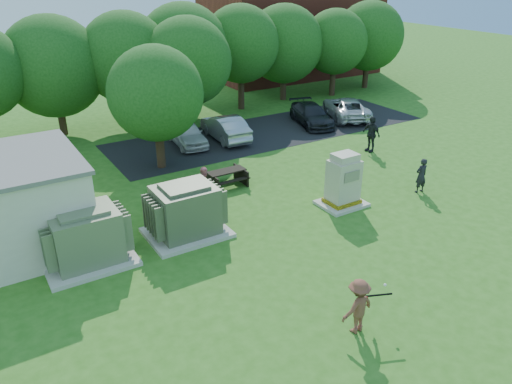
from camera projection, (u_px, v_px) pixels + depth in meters
ground at (318, 269)px, 16.98m from camera, size 120.00×120.00×0.00m
brick_building at (292, 29)px, 44.72m from camera, size 15.00×8.00×8.00m
parking_strip at (271, 131)px, 30.74m from camera, size 20.00×6.00×0.01m
transformer_left at (86, 238)px, 16.94m from camera, size 3.00×2.40×2.07m
transformer_right at (186, 212)px, 18.71m from camera, size 3.00×2.40×2.07m
generator_cabinet at (343, 183)px, 20.99m from camera, size 1.92×1.57×2.34m
picnic_table at (227, 176)px, 23.05m from camera, size 1.79×1.34×0.76m
batter at (358, 306)px, 13.79m from camera, size 1.14×0.72×1.68m
person_by_generator at (421, 176)px, 22.28m from camera, size 0.63×0.45×1.61m
person_at_picnic at (205, 184)px, 21.54m from camera, size 0.91×0.81×1.54m
person_walking_right at (371, 134)px, 27.08m from camera, size 0.56×1.19×1.97m
car_white at (187, 133)px, 28.20m from camera, size 1.98×4.02×1.32m
car_silver_a at (225, 127)px, 29.07m from camera, size 1.84×4.42×1.42m
car_dark at (311, 115)px, 31.73m from camera, size 2.93×4.71×1.27m
car_silver_b at (346, 108)px, 33.06m from camera, size 4.07×5.39×1.36m
batting_equipment at (376, 294)px, 13.87m from camera, size 1.10×0.47×0.09m
tree_row at (155, 58)px, 30.34m from camera, size 41.30×13.30×7.30m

